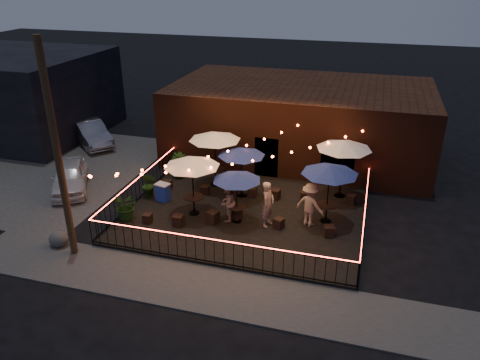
# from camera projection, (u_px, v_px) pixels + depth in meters

# --- Properties ---
(ground) EXTENTS (110.00, 110.00, 0.00)m
(ground) POSITION_uv_depth(u_px,v_px,m) (231.00, 239.00, 18.62)
(ground) COLOR black
(ground) RESTS_ON ground
(patio) EXTENTS (10.00, 8.00, 0.15)m
(patio) POSITION_uv_depth(u_px,v_px,m) (245.00, 214.00, 20.34)
(patio) COLOR black
(patio) RESTS_ON ground
(sidewalk) EXTENTS (18.00, 2.50, 0.05)m
(sidewalk) POSITION_uv_depth(u_px,v_px,m) (203.00, 288.00, 15.78)
(sidewalk) COLOR #3F3C3A
(sidewalk) RESTS_ON ground
(parking_lot) EXTENTS (11.00, 12.00, 0.02)m
(parking_lot) POSITION_uv_depth(u_px,v_px,m) (40.00, 168.00, 25.15)
(parking_lot) COLOR #3F3C3A
(parking_lot) RESTS_ON ground
(brick_building) EXTENTS (14.00, 8.00, 4.00)m
(brick_building) POSITION_uv_depth(u_px,v_px,m) (300.00, 120.00, 26.25)
(brick_building) COLOR #3C1C10
(brick_building) RESTS_ON ground
(background_building) EXTENTS (12.00, 9.00, 5.00)m
(background_building) POSITION_uv_depth(u_px,v_px,m) (4.00, 92.00, 29.98)
(background_building) COLOR black
(background_building) RESTS_ON ground
(utility_pole) EXTENTS (0.26, 0.26, 8.00)m
(utility_pole) POSITION_uv_depth(u_px,v_px,m) (58.00, 155.00, 16.05)
(utility_pole) COLOR #392417
(utility_pole) RESTS_ON ground
(fence_front) EXTENTS (10.00, 0.04, 1.04)m
(fence_front) POSITION_uv_depth(u_px,v_px,m) (214.00, 252.00, 16.60)
(fence_front) COLOR black
(fence_front) RESTS_ON patio
(fence_left) EXTENTS (0.04, 8.00, 1.04)m
(fence_left) POSITION_uv_depth(u_px,v_px,m) (139.00, 188.00, 21.36)
(fence_left) COLOR black
(fence_left) RESTS_ON patio
(fence_right) EXTENTS (0.04, 8.00, 1.04)m
(fence_right) POSITION_uv_depth(u_px,v_px,m) (364.00, 218.00, 18.82)
(fence_right) COLOR black
(fence_right) RESTS_ON patio
(festoon_lights) EXTENTS (10.02, 8.72, 1.32)m
(festoon_lights) POSITION_uv_depth(u_px,v_px,m) (219.00, 162.00, 19.31)
(festoon_lights) COLOR #E3461F
(festoon_lights) RESTS_ON ground
(cafe_table_0) EXTENTS (2.88, 2.88, 2.59)m
(cafe_table_0) POSITION_uv_depth(u_px,v_px,m) (192.00, 163.00, 19.27)
(cafe_table_0) COLOR black
(cafe_table_0) RESTS_ON patio
(cafe_table_1) EXTENTS (3.10, 3.10, 2.71)m
(cafe_table_1) POSITION_uv_depth(u_px,v_px,m) (215.00, 137.00, 21.88)
(cafe_table_1) COLOR black
(cafe_table_1) RESTS_ON patio
(cafe_table_2) EXTENTS (2.27, 2.27, 2.22)m
(cafe_table_2) POSITION_uv_depth(u_px,v_px,m) (237.00, 177.00, 18.77)
(cafe_table_2) COLOR black
(cafe_table_2) RESTS_ON patio
(cafe_table_3) EXTENTS (2.83, 2.83, 2.37)m
(cafe_table_3) POSITION_uv_depth(u_px,v_px,m) (242.00, 153.00, 20.87)
(cafe_table_3) COLOR black
(cafe_table_3) RESTS_ON patio
(cafe_table_4) EXTENTS (2.90, 2.90, 2.56)m
(cafe_table_4) POSITION_uv_depth(u_px,v_px,m) (330.00, 170.00, 18.65)
(cafe_table_4) COLOR black
(cafe_table_4) RESTS_ON patio
(cafe_table_5) EXTENTS (2.78, 2.78, 2.75)m
(cafe_table_5) POSITION_uv_depth(u_px,v_px,m) (344.00, 145.00, 20.74)
(cafe_table_5) COLOR black
(cafe_table_5) RESTS_ON patio
(bistro_chair_0) EXTENTS (0.35, 0.35, 0.40)m
(bistro_chair_0) POSITION_uv_depth(u_px,v_px,m) (148.00, 218.00, 19.43)
(bistro_chair_0) COLOR black
(bistro_chair_0) RESTS_ON patio
(bistro_chair_1) EXTENTS (0.40, 0.40, 0.47)m
(bistro_chair_1) POSITION_uv_depth(u_px,v_px,m) (178.00, 221.00, 19.20)
(bistro_chair_1) COLOR black
(bistro_chair_1) RESTS_ON patio
(bistro_chair_2) EXTENTS (0.39, 0.39, 0.45)m
(bistro_chair_2) POSITION_uv_depth(u_px,v_px,m) (167.00, 185.00, 22.35)
(bistro_chair_2) COLOR black
(bistro_chair_2) RESTS_ON patio
(bistro_chair_3) EXTENTS (0.36, 0.36, 0.40)m
(bistro_chair_3) POSITION_uv_depth(u_px,v_px,m) (205.00, 190.00, 21.90)
(bistro_chair_3) COLOR black
(bistro_chair_3) RESTS_ON patio
(bistro_chair_4) EXTENTS (0.54, 0.54, 0.52)m
(bistro_chair_4) POSITION_uv_depth(u_px,v_px,m) (213.00, 217.00, 19.42)
(bistro_chair_4) COLOR black
(bistro_chair_4) RESTS_ON patio
(bistro_chair_5) EXTENTS (0.51, 0.51, 0.48)m
(bistro_chair_5) POSITION_uv_depth(u_px,v_px,m) (236.00, 214.00, 19.72)
(bistro_chair_5) COLOR black
(bistro_chair_5) RESTS_ON patio
(bistro_chair_6) EXTENTS (0.37, 0.37, 0.41)m
(bistro_chair_6) POSITION_uv_depth(u_px,v_px,m) (252.00, 192.00, 21.64)
(bistro_chair_6) COLOR black
(bistro_chair_6) RESTS_ON patio
(bistro_chair_7) EXTENTS (0.47, 0.47, 0.47)m
(bistro_chair_7) POSITION_uv_depth(u_px,v_px,m) (275.00, 194.00, 21.42)
(bistro_chair_7) COLOR black
(bistro_chair_7) RESTS_ON patio
(bistro_chair_8) EXTENTS (0.47, 0.47, 0.44)m
(bistro_chair_8) POSITION_uv_depth(u_px,v_px,m) (279.00, 223.00, 19.04)
(bistro_chair_8) COLOR black
(bistro_chair_8) RESTS_ON patio
(bistro_chair_9) EXTENTS (0.46, 0.46, 0.45)m
(bistro_chair_9) POSITION_uv_depth(u_px,v_px,m) (329.00, 231.00, 18.46)
(bistro_chair_9) COLOR black
(bistro_chair_9) RESTS_ON patio
(bistro_chair_10) EXTENTS (0.43, 0.43, 0.43)m
(bistro_chair_10) POSITION_uv_depth(u_px,v_px,m) (304.00, 196.00, 21.28)
(bistro_chair_10) COLOR black
(bistro_chair_10) RESTS_ON patio
(bistro_chair_11) EXTENTS (0.43, 0.43, 0.42)m
(bistro_chair_11) POSITION_uv_depth(u_px,v_px,m) (351.00, 199.00, 20.99)
(bistro_chair_11) COLOR black
(bistro_chair_11) RESTS_ON patio
(patron_a) EXTENTS (0.62, 0.80, 1.94)m
(patron_a) POSITION_uv_depth(u_px,v_px,m) (268.00, 204.00, 18.95)
(patron_a) COLOR #DAA891
(patron_a) RESTS_ON patio
(patron_b) EXTENTS (0.83, 0.96, 1.71)m
(patron_b) POSITION_uv_depth(u_px,v_px,m) (227.00, 202.00, 19.35)
(patron_b) COLOR #D3AB88
(patron_b) RESTS_ON patio
(patron_c) EXTENTS (1.37, 1.07, 1.87)m
(patron_c) POSITION_uv_depth(u_px,v_px,m) (310.00, 205.00, 18.99)
(patron_c) COLOR tan
(patron_c) RESTS_ON patio
(potted_shrub_a) EXTENTS (1.35, 1.26, 1.22)m
(potted_shrub_a) POSITION_uv_depth(u_px,v_px,m) (126.00, 206.00, 19.53)
(potted_shrub_a) COLOR #0A360B
(potted_shrub_a) RESTS_ON patio
(potted_shrub_b) EXTENTS (0.78, 0.68, 1.24)m
(potted_shrub_b) POSITION_uv_depth(u_px,v_px,m) (149.00, 185.00, 21.38)
(potted_shrub_b) COLOR #154015
(potted_shrub_b) RESTS_ON patio
(potted_shrub_c) EXTENTS (0.82, 0.82, 1.29)m
(potted_shrub_c) POSITION_uv_depth(u_px,v_px,m) (178.00, 165.00, 23.44)
(potted_shrub_c) COLOR #113912
(potted_shrub_c) RESTS_ON patio
(cooler) EXTENTS (0.72, 0.59, 0.84)m
(cooler) POSITION_uv_depth(u_px,v_px,m) (163.00, 192.00, 21.19)
(cooler) COLOR #1E3EBC
(cooler) RESTS_ON patio
(boulder) EXTENTS (0.89, 0.78, 0.65)m
(boulder) POSITION_uv_depth(u_px,v_px,m) (59.00, 239.00, 18.01)
(boulder) COLOR #42413D
(boulder) RESTS_ON ground
(car_white) EXTENTS (3.39, 4.23, 1.35)m
(car_white) POSITION_uv_depth(u_px,v_px,m) (70.00, 177.00, 22.48)
(car_white) COLOR white
(car_white) RESTS_ON ground
(car_silver) EXTENTS (4.26, 3.94, 1.42)m
(car_silver) POSITION_uv_depth(u_px,v_px,m) (91.00, 133.00, 28.17)
(car_silver) COLOR #9C9CA4
(car_silver) RESTS_ON ground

